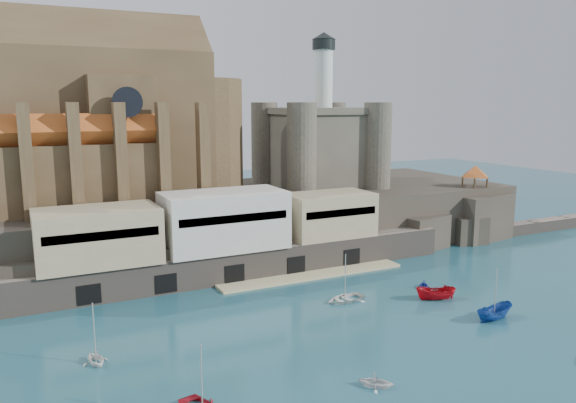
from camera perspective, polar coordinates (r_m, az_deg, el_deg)
The scene contains 14 objects.
ground at distance 70.52m, azimuth 8.26°, elevation -11.66°, with size 300.00×300.00×0.00m, color #1A4856.
promontory at distance 102.48m, azimuth -4.36°, elevation -1.85°, with size 100.00×36.00×10.00m.
quay at distance 83.89m, azimuth -6.50°, elevation -3.75°, with size 70.00×12.00×13.05m.
church at distance 96.53m, azimuth -18.46°, elevation 7.24°, with size 47.00×25.93×30.51m.
castle_keep at distance 109.21m, azimuth 3.17°, elevation 5.99°, with size 21.20×21.20×29.30m.
rock_outcrop at distance 114.71m, azimuth 18.30°, elevation -1.52°, with size 14.50×10.50×8.70m.
pavilion at distance 113.49m, azimuth 18.49°, elevation 2.80°, with size 6.40×6.40×5.40m.
breakwater at distance 132.16m, azimuth 26.21°, elevation -2.36°, with size 40.00×3.00×2.40m, color #6A5F55.
boat_1 at distance 55.19m, azimuth 8.90°, elevation -18.11°, with size 2.83×1.73×3.28m, color silver.
boat_2 at distance 73.85m, azimuth 20.18°, elevation -11.17°, with size 2.13×2.18×5.65m, color navy.
boat_4 at distance 61.89m, azimuth -18.91°, elevation -15.31°, with size 2.93×1.79×3.40m, color white.
boat_5 at distance 78.53m, azimuth 14.76°, elevation -9.60°, with size 2.08×2.14×5.54m, color #AB0A13.
boat_6 at distance 76.00m, azimuth 5.79°, elevation -9.98°, with size 4.05×1.18×5.68m, color silver.
boat_7 at distance 82.71m, azimuth 13.61°, elevation -8.55°, with size 2.41×1.47×2.79m, color #1930A0.
Camera 1 is at (-37.78, -53.63, 25.86)m, focal length 35.00 mm.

